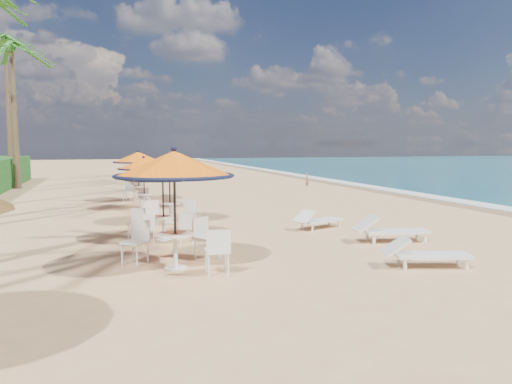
{
  "coord_description": "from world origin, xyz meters",
  "views": [
    {
      "loc": [
        -6.67,
        -10.34,
        2.71
      ],
      "look_at": [
        -2.12,
        4.54,
        1.2
      ],
      "focal_mm": 35.0,
      "sensor_mm": 36.0,
      "label": 1
    }
  ],
  "objects_px": {
    "station_0": "(176,179)",
    "station_2": "(169,171)",
    "lounger_near": "(424,253)",
    "lounger_far": "(317,220)",
    "station_3": "(144,168)",
    "station_1": "(162,181)",
    "lounger_mid": "(389,230)",
    "station_4": "(137,162)"
  },
  "relations": [
    {
      "from": "station_1",
      "to": "lounger_mid",
      "type": "xyz_separation_m",
      "value": [
        5.95,
        -2.09,
        -1.33
      ]
    },
    {
      "from": "station_0",
      "to": "lounger_near",
      "type": "bearing_deg",
      "value": -16.1
    },
    {
      "from": "station_1",
      "to": "station_3",
      "type": "bearing_deg",
      "value": 89.57
    },
    {
      "from": "lounger_far",
      "to": "lounger_mid",
      "type": "bearing_deg",
      "value": -90.86
    },
    {
      "from": "station_1",
      "to": "station_4",
      "type": "bearing_deg",
      "value": 89.98
    },
    {
      "from": "station_3",
      "to": "lounger_mid",
      "type": "distance_m",
      "value": 11.01
    },
    {
      "from": "lounger_near",
      "to": "station_2",
      "type": "bearing_deg",
      "value": 137.1
    },
    {
      "from": "lounger_near",
      "to": "lounger_far",
      "type": "xyz_separation_m",
      "value": [
        -0.2,
        5.28,
        -0.02
      ]
    },
    {
      "from": "station_2",
      "to": "lounger_near",
      "type": "xyz_separation_m",
      "value": [
        4.54,
        -7.83,
        -1.47
      ]
    },
    {
      "from": "lounger_mid",
      "to": "lounger_far",
      "type": "xyz_separation_m",
      "value": [
        -1.01,
        2.56,
        -0.05
      ]
    },
    {
      "from": "lounger_near",
      "to": "lounger_far",
      "type": "relative_size",
      "value": 1.07
    },
    {
      "from": "station_0",
      "to": "lounger_near",
      "type": "height_order",
      "value": "station_0"
    },
    {
      "from": "station_4",
      "to": "lounger_near",
      "type": "xyz_separation_m",
      "value": [
        5.13,
        -15.01,
        -1.54
      ]
    },
    {
      "from": "station_2",
      "to": "station_4",
      "type": "relative_size",
      "value": 1.0
    },
    {
      "from": "lounger_near",
      "to": "lounger_far",
      "type": "distance_m",
      "value": 5.28
    },
    {
      "from": "lounger_far",
      "to": "lounger_near",
      "type": "bearing_deg",
      "value": -110.35
    },
    {
      "from": "station_0",
      "to": "lounger_mid",
      "type": "relative_size",
      "value": 1.24
    },
    {
      "from": "station_3",
      "to": "lounger_near",
      "type": "bearing_deg",
      "value": -66.9
    },
    {
      "from": "station_1",
      "to": "lounger_mid",
      "type": "relative_size",
      "value": 1.06
    },
    {
      "from": "lounger_far",
      "to": "station_1",
      "type": "bearing_deg",
      "value": 162.88
    },
    {
      "from": "lounger_mid",
      "to": "lounger_far",
      "type": "height_order",
      "value": "lounger_mid"
    },
    {
      "from": "station_0",
      "to": "station_2",
      "type": "relative_size",
      "value": 1.1
    },
    {
      "from": "station_3",
      "to": "lounger_far",
      "type": "xyz_separation_m",
      "value": [
        4.88,
        -6.64,
        -1.39
      ]
    },
    {
      "from": "station_4",
      "to": "lounger_mid",
      "type": "bearing_deg",
      "value": -64.17
    },
    {
      "from": "station_0",
      "to": "station_2",
      "type": "height_order",
      "value": "station_0"
    },
    {
      "from": "station_0",
      "to": "station_3",
      "type": "xyz_separation_m",
      "value": [
        0.1,
        10.42,
        -0.27
      ]
    },
    {
      "from": "station_1",
      "to": "station_4",
      "type": "distance_m",
      "value": 10.2
    },
    {
      "from": "station_3",
      "to": "lounger_far",
      "type": "distance_m",
      "value": 8.36
    },
    {
      "from": "station_2",
      "to": "lounger_near",
      "type": "distance_m",
      "value": 9.16
    },
    {
      "from": "station_1",
      "to": "lounger_mid",
      "type": "distance_m",
      "value": 6.45
    },
    {
      "from": "station_1",
      "to": "station_2",
      "type": "relative_size",
      "value": 0.94
    },
    {
      "from": "station_3",
      "to": "lounger_far",
      "type": "height_order",
      "value": "station_3"
    },
    {
      "from": "station_0",
      "to": "station_2",
      "type": "distance_m",
      "value": 6.36
    },
    {
      "from": "station_0",
      "to": "station_2",
      "type": "xyz_separation_m",
      "value": [
        0.65,
        6.33,
        -0.17
      ]
    },
    {
      "from": "lounger_mid",
      "to": "station_0",
      "type": "bearing_deg",
      "value": -158.5
    },
    {
      "from": "station_3",
      "to": "station_1",
      "type": "bearing_deg",
      "value": -90.43
    },
    {
      "from": "station_0",
      "to": "lounger_near",
      "type": "distance_m",
      "value": 5.64
    },
    {
      "from": "station_4",
      "to": "lounger_far",
      "type": "bearing_deg",
      "value": -63.11
    },
    {
      "from": "station_4",
      "to": "lounger_far",
      "type": "xyz_separation_m",
      "value": [
        4.93,
        -9.73,
        -1.56
      ]
    },
    {
      "from": "station_0",
      "to": "lounger_near",
      "type": "relative_size",
      "value": 1.35
    },
    {
      "from": "station_3",
      "to": "lounger_near",
      "type": "xyz_separation_m",
      "value": [
        5.08,
        -11.92,
        -1.37
      ]
    },
    {
      "from": "station_0",
      "to": "station_1",
      "type": "height_order",
      "value": "station_0"
    }
  ]
}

